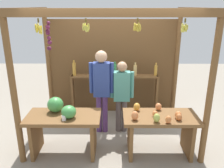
{
  "coord_description": "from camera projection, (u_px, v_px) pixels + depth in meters",
  "views": [
    {
      "loc": [
        0.02,
        -4.32,
        2.5
      ],
      "look_at": [
        0.0,
        -0.2,
        1.11
      ],
      "focal_mm": 37.36,
      "sensor_mm": 36.0,
      "label": 1
    }
  ],
  "objects": [
    {
      "name": "ground_plane",
      "position": [
        112.0,
        131.0,
        4.89
      ],
      "size": [
        12.0,
        12.0,
        0.0
      ],
      "primitive_type": "plane",
      "color": "gray",
      "rests_on": "ground"
    },
    {
      "name": "fruit_counter_right",
      "position": [
        159.0,
        125.0,
        4.0
      ],
      "size": [
        1.26,
        0.64,
        0.89
      ],
      "color": "brown",
      "rests_on": "ground"
    },
    {
      "name": "bottle_shelf_unit",
      "position": [
        114.0,
        84.0,
        5.35
      ],
      "size": [
        2.0,
        0.22,
        1.35
      ],
      "color": "brown",
      "rests_on": "ground"
    },
    {
      "name": "vendor_woman",
      "position": [
        122.0,
        91.0,
        4.63
      ],
      "size": [
        0.48,
        0.2,
        1.49
      ],
      "rotation": [
        0.0,
        0.0,
        -0.18
      ],
      "color": "#554847",
      "rests_on": "ground"
    },
    {
      "name": "market_stall",
      "position": [
        112.0,
        59.0,
        4.88
      ],
      "size": [
        3.12,
        2.11,
        2.47
      ],
      "color": "brown",
      "rests_on": "ground"
    },
    {
      "name": "fruit_counter_left",
      "position": [
        63.0,
        121.0,
        4.01
      ],
      "size": [
        1.26,
        0.64,
        1.0
      ],
      "color": "brown",
      "rests_on": "ground"
    },
    {
      "name": "vendor_man",
      "position": [
        102.0,
        85.0,
        4.57
      ],
      "size": [
        0.48,
        0.23,
        1.71
      ],
      "rotation": [
        0.0,
        0.0,
        -0.14
      ],
      "color": "#56336D",
      "rests_on": "ground"
    }
  ]
}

